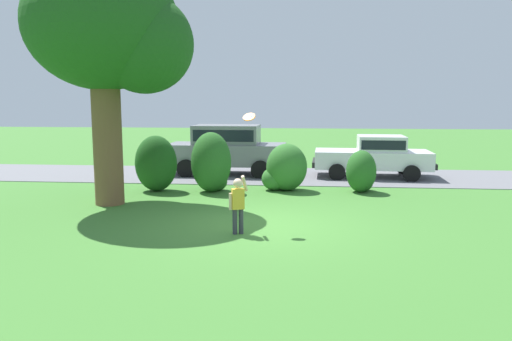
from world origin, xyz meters
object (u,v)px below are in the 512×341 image
object	(u,v)px
parked_sedan	(375,155)
frisbee	(249,117)
parked_suv	(227,147)
oak_tree_large	(110,35)
child_thrower	(238,201)

from	to	relation	value
parked_sedan	frisbee	distance (m)	8.76
parked_suv	oak_tree_large	bearing A→B (deg)	-111.94
parked_suv	child_thrower	xyz separation A→B (m)	(1.55, -8.47, -0.36)
parked_suv	parked_sedan	bearing A→B (deg)	-1.71
parked_sedan	parked_suv	size ratio (longest dim) A/B	0.95
oak_tree_large	child_thrower	distance (m)	6.15
parked_suv	child_thrower	bearing A→B (deg)	-79.64
child_thrower	frisbee	world-z (taller)	frisbee
parked_sedan	frisbee	size ratio (longest dim) A/B	14.53
oak_tree_large	parked_sedan	xyz separation A→B (m)	(7.86, 5.44, -3.75)
parked_suv	frisbee	xyz separation A→B (m)	(1.73, -7.85, 1.42)
oak_tree_large	parked_suv	size ratio (longest dim) A/B	1.39
parked_sedan	child_thrower	distance (m)	9.24
oak_tree_large	child_thrower	size ratio (longest dim) A/B	5.11
child_thrower	parked_sedan	bearing A→B (deg)	63.98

